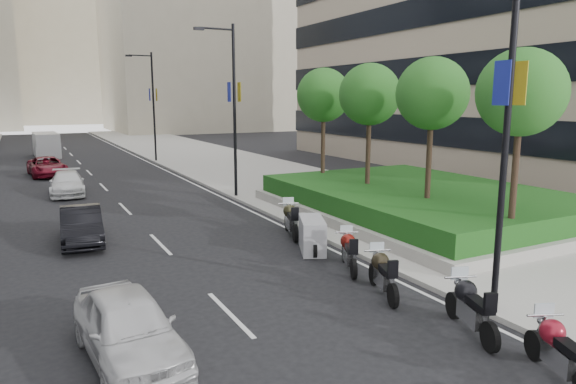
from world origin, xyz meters
TOP-DOWN VIEW (x-y plane):
  - ground at (0.00, 0.00)m, footprint 160.00×160.00m
  - sidewalk_right at (9.00, 30.00)m, footprint 10.00×100.00m
  - lane_edge at (3.70, 30.00)m, footprint 0.12×100.00m
  - lane_centre at (-1.50, 30.00)m, footprint 0.12×100.00m
  - building_cream_right at (22.00, 80.00)m, footprint 28.00×24.00m
  - building_cream_centre at (2.00, 120.00)m, footprint 30.00×24.00m
  - planter at (10.00, 10.00)m, footprint 10.00×14.00m
  - hedge at (10.00, 10.00)m, footprint 9.40×13.40m
  - tree_0 at (8.50, 4.00)m, footprint 2.80×2.80m
  - tree_1 at (8.50, 8.00)m, footprint 2.80×2.80m
  - tree_2 at (8.50, 12.00)m, footprint 2.80×2.80m
  - tree_3 at (8.50, 16.00)m, footprint 2.80×2.80m
  - lamp_post_0 at (4.14, 1.00)m, footprint 2.34×0.45m
  - lamp_post_1 at (4.14, 18.00)m, footprint 2.34×0.45m
  - lamp_post_2 at (4.14, 36.00)m, footprint 2.34×0.45m
  - motorcycle_1 at (2.88, -1.70)m, footprint 1.05×2.10m
  - motorcycle_2 at (2.95, 0.50)m, footprint 1.03×2.25m
  - motorcycle_3 at (2.63, 3.27)m, footprint 0.99×2.17m
  - motorcycle_4 at (3.01, 5.42)m, footprint 1.08×2.06m
  - motorcycle_5 at (2.98, 7.65)m, footprint 1.49×2.07m
  - motorcycle_6 at (3.31, 9.84)m, footprint 1.00×2.33m
  - car_a at (-4.13, 2.83)m, footprint 1.97×4.24m
  - car_b at (-4.00, 12.55)m, footprint 1.70×4.11m
  - car_c at (-3.62, 23.35)m, footprint 2.11×4.49m
  - car_d at (-4.23, 31.54)m, footprint 2.58×4.93m
  - delivery_van at (-3.62, 44.67)m, footprint 2.14×5.25m

SIDE VIEW (x-z plane):
  - ground at x=0.00m, z-range 0.00..0.00m
  - lane_edge at x=3.70m, z-range 0.00..0.01m
  - lane_centre at x=-1.50m, z-range 0.00..0.01m
  - sidewalk_right at x=9.00m, z-range 0.00..0.15m
  - planter at x=10.00m, z-range 0.15..0.55m
  - motorcycle_5 at x=2.98m, z-range 0.00..1.17m
  - motorcycle_4 at x=3.01m, z-range 0.04..1.13m
  - motorcycle_1 at x=2.88m, z-range 0.04..1.15m
  - motorcycle_3 at x=2.63m, z-range 0.04..1.16m
  - motorcycle_2 at x=2.95m, z-range 0.04..1.21m
  - car_c at x=-3.62m, z-range 0.00..1.27m
  - motorcycle_6 at x=3.31m, z-range 0.04..1.24m
  - car_b at x=-4.00m, z-range 0.00..1.32m
  - car_d at x=-4.23m, z-range 0.00..1.32m
  - car_a at x=-4.13m, z-range 0.00..1.40m
  - hedge at x=10.00m, z-range 0.55..1.35m
  - delivery_van at x=-3.62m, z-range -0.07..2.11m
  - lamp_post_0 at x=4.14m, z-range 0.57..9.57m
  - lamp_post_1 at x=4.14m, z-range 0.57..9.57m
  - lamp_post_2 at x=4.14m, z-range 0.57..9.57m
  - tree_0 at x=8.50m, z-range 2.27..8.57m
  - tree_1 at x=8.50m, z-range 2.27..8.57m
  - tree_2 at x=8.50m, z-range 2.27..8.57m
  - tree_3 at x=8.50m, z-range 2.27..8.57m
  - building_cream_right at x=22.00m, z-range 0.00..36.00m
  - building_cream_centre at x=2.00m, z-range 0.00..38.00m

